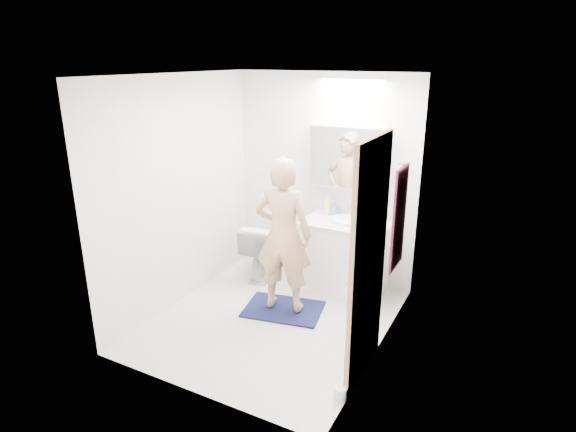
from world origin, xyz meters
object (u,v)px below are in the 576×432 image
Objects in this scene: soap_bottle_b at (335,208)px; toilet_paper_roll at (340,392)px; vanity_cabinet at (345,258)px; medicine_cabinet at (347,157)px; person at (283,235)px; toothbrush_cup at (369,216)px; toilet at (263,249)px; soap_bottle_a at (327,205)px.

toilet_paper_roll is (0.86, -1.91, -0.85)m from soap_bottle_b.
vanity_cabinet is 1.13m from medicine_cabinet.
person is 1.08m from toothbrush_cup.
soap_bottle_b is (-0.21, 0.18, 0.51)m from vanity_cabinet.
vanity_cabinet is at bearing -128.42° from person.
soap_bottle_b is at bearing -111.77° from person.
medicine_cabinet reaches higher than toothbrush_cup.
toilet is 0.96m from soap_bottle_a.
soap_bottle_a is 2.28m from toilet_paper_roll.
person is at bearing 125.05° from toilet.
soap_bottle_a is at bearing -162.60° from medicine_cabinet.
toilet_paper_roll is at bearing 125.22° from person.
medicine_cabinet is 0.70m from toothbrush_cup.
soap_bottle_a reaches higher than soap_bottle_b.
toothbrush_cup is at bearing -134.06° from person.
toilet_paper_roll is at bearing -65.84° from soap_bottle_b.
toilet is 1.34m from toothbrush_cup.
soap_bottle_a is 0.50m from toothbrush_cup.
medicine_cabinet reaches higher than soap_bottle_a.
soap_bottle_b is (0.08, 0.03, -0.03)m from soap_bottle_a.
vanity_cabinet reaches higher than toilet_paper_roll.
medicine_cabinet is at bearing 170.54° from toothbrush_cup.
vanity_cabinet is 5.77× the size of soap_bottle_b.
medicine_cabinet is 8.38× the size of toothbrush_cup.
toilet_paper_roll is at bearing -63.56° from soap_bottle_a.
soap_bottle_b is 2.26m from toilet_paper_roll.
vanity_cabinet is 1.88m from toilet_paper_roll.
toilet is 1.01m from soap_bottle_b.
soap_bottle_b is (0.18, 0.93, 0.05)m from person.
toilet is at bearing -159.50° from soap_bottle_b.
soap_bottle_a is at bearing -107.22° from person.
medicine_cabinet is at bearing -169.38° from toilet.
toothbrush_cup is at bearing 1.17° from soap_bottle_a.
soap_bottle_b is at bearing 139.51° from vanity_cabinet.
toilet is 3.10× the size of soap_bottle_a.
person reaches higher than soap_bottle_b.
toilet_paper_roll is at bearing -69.51° from vanity_cabinet.
soap_bottle_b is at bearing -165.15° from medicine_cabinet.
soap_bottle_b reaches higher than toothbrush_cup.
toothbrush_cup reaches higher than vanity_cabinet.
soap_bottle_b is (-0.11, -0.03, -0.60)m from medicine_cabinet.
person reaches higher than vanity_cabinet.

